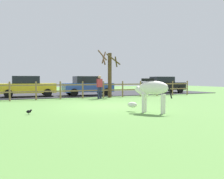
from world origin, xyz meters
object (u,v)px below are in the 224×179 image
parked_car_black (163,85)px  crow_on_grass (29,111)px  parked_car_yellow (28,86)px  parked_car_blue (87,86)px  bare_tree (109,72)px  zebra (152,90)px  visitor_near_fence (100,86)px

parked_car_black → crow_on_grass: bearing=-145.1°
crow_on_grass → parked_car_black: 16.00m
crow_on_grass → parked_car_yellow: (0.67, 9.23, 0.72)m
parked_car_yellow → parked_car_blue: 4.63m
parked_car_black → parked_car_blue: same height
bare_tree → zebra: size_ratio=2.20×
zebra → bare_tree: bearing=78.4°
zebra → parked_car_yellow: bearing=110.2°
crow_on_grass → parked_car_black: (13.11, 9.14, 0.72)m
bare_tree → parked_car_yellow: size_ratio=0.88×
zebra → parked_car_blue: parked_car_blue is taller
parked_car_yellow → parked_car_black: bearing=-0.4°
parked_car_black → visitor_near_fence: visitor_near_fence is taller
bare_tree → visitor_near_fence: bearing=-146.2°
parked_car_blue → crow_on_grass: bearing=-121.1°
parked_car_yellow → parked_car_blue: bearing=-6.0°
parked_car_yellow → crow_on_grass: bearing=-94.2°
parked_car_black → visitor_near_fence: bearing=-157.4°
zebra → visitor_near_fence: (0.59, 7.40, -0.02)m
visitor_near_fence → parked_car_yellow: bearing=143.5°
parked_car_yellow → zebra: bearing=-69.8°
zebra → parked_car_yellow: size_ratio=0.40×
zebra → parked_car_yellow: parked_car_yellow is taller
bare_tree → parked_car_blue: bare_tree is taller
parked_car_blue → visitor_near_fence: bearing=-91.1°
zebra → parked_car_blue: (0.64, 10.28, -0.08)m
parked_car_black → parked_car_blue: bearing=-177.1°
bare_tree → visitor_near_fence: bare_tree is taller
parked_car_yellow → parked_car_blue: size_ratio=1.00×
zebra → crow_on_grass: 4.95m
bare_tree → crow_on_grass: size_ratio=16.73×
bare_tree → visitor_near_fence: size_ratio=2.19×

